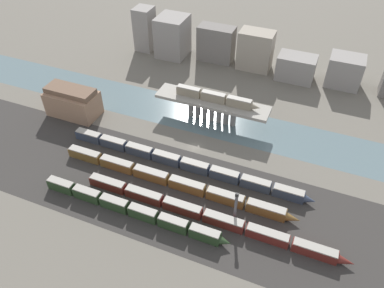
{
  "coord_description": "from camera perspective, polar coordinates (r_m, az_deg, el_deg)",
  "views": [
    {
      "loc": [
        38.98,
        -98.14,
        93.99
      ],
      "look_at": [
        0.0,
        -2.83,
        3.81
      ],
      "focal_mm": 35.0,
      "sensor_mm": 36.0,
      "label": 1
    }
  ],
  "objects": [
    {
      "name": "bridge",
      "position": [
        150.33,
        3.07,
        5.94
      ],
      "size": [
        46.02,
        9.84,
        9.52
      ],
      "color": "gray",
      "rests_on": "ground"
    },
    {
      "name": "city_block_tall",
      "position": [
        186.5,
        22.24,
        10.25
      ],
      "size": [
        15.13,
        12.04,
        14.09
      ],
      "primitive_type": "cube",
      "color": "gray",
      "rests_on": "ground"
    },
    {
      "name": "city_block_center",
      "position": [
        193.49,
        3.7,
        15.01
      ],
      "size": [
        17.91,
        8.99,
        17.62
      ],
      "primitive_type": "cube",
      "color": "slate",
      "rests_on": "ground"
    },
    {
      "name": "railbed_yard",
      "position": [
        125.9,
        -3.68,
        -7.2
      ],
      "size": [
        280.0,
        42.0,
        0.01
      ],
      "primitive_type": "cube",
      "color": "#33302D",
      "rests_on": "ground"
    },
    {
      "name": "river_water",
      "position": [
        154.66,
        2.98,
        3.72
      ],
      "size": [
        320.0,
        21.35,
        0.01
      ],
      "primitive_type": "cube",
      "color": "slate",
      "rests_on": "ground"
    },
    {
      "name": "train_yard_outer",
      "position": [
        132.27,
        -1.27,
        -2.94
      ],
      "size": [
        90.48,
        3.05,
        3.81
      ],
      "color": "#2D384C",
      "rests_on": "ground"
    },
    {
      "name": "city_block_far_left",
      "position": [
        204.59,
        -7.2,
        17.0
      ],
      "size": [
        9.03,
        9.76,
        22.2
      ],
      "primitive_type": "cube",
      "color": "gray",
      "rests_on": "ground"
    },
    {
      "name": "warehouse_building",
      "position": [
        162.1,
        -17.7,
        6.15
      ],
      "size": [
        20.81,
        11.68,
        12.39
      ],
      "color": "#937056",
      "rests_on": "ground"
    },
    {
      "name": "city_block_right",
      "position": [
        188.0,
        9.65,
        13.9
      ],
      "size": [
        16.2,
        10.31,
        18.87
      ],
      "primitive_type": "cube",
      "color": "gray",
      "rests_on": "ground"
    },
    {
      "name": "signal_tower",
      "position": [
        114.11,
        6.65,
        -9.56
      ],
      "size": [
        1.0,
        0.89,
        12.3
      ],
      "color": "#4C4C51",
      "rests_on": "ground"
    },
    {
      "name": "city_block_left",
      "position": [
        197.82,
        -2.98,
        16.07
      ],
      "size": [
        14.55,
        15.29,
        20.25
      ],
      "primitive_type": "cube",
      "color": "gray",
      "rests_on": "ground"
    },
    {
      "name": "train_yard_near",
      "position": [
        119.61,
        -9.18,
        -9.81
      ],
      "size": [
        63.57,
        2.92,
        4.07
      ],
      "color": "#23381E",
      "rests_on": "ground"
    },
    {
      "name": "train_on_bridge",
      "position": [
        147.64,
        3.69,
        7.08
      ],
      "size": [
        34.29,
        2.67,
        3.75
      ],
      "color": "gray",
      "rests_on": "bridge"
    },
    {
      "name": "train_yard_mid",
      "position": [
        116.95,
        2.4,
        -10.9
      ],
      "size": [
        85.04,
        3.0,
        3.58
      ],
      "color": "#5B1E19",
      "rests_on": "ground"
    },
    {
      "name": "ground_plane",
      "position": [
        141.37,
        0.43,
        -0.46
      ],
      "size": [
        400.0,
        400.0,
        0.0
      ],
      "primitive_type": "plane",
      "color": "#666056"
    },
    {
      "name": "train_yard_far",
      "position": [
        126.29,
        -2.91,
        -5.7
      ],
      "size": [
        83.67,
        3.06,
        3.8
      ],
      "color": "brown",
      "rests_on": "ground"
    },
    {
      "name": "city_block_far_right",
      "position": [
        184.53,
        15.55,
        11.14
      ],
      "size": [
        17.32,
        10.96,
        11.78
      ],
      "primitive_type": "cube",
      "color": "gray",
      "rests_on": "ground"
    }
  ]
}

